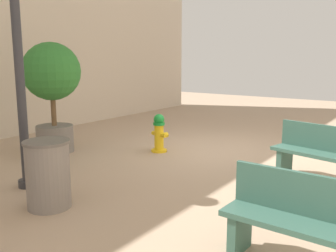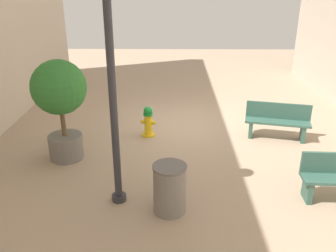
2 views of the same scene
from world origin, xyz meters
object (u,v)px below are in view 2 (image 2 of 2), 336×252
at_px(bench_near, 277,120).
at_px(fire_hydrant, 148,121).
at_px(street_lamp, 111,69).
at_px(trash_bin, 170,189).
at_px(planter_tree, 60,98).

bearing_deg(bench_near, fire_hydrant, -1.31).
bearing_deg(bench_near, street_lamp, 38.02).
relative_size(fire_hydrant, trash_bin, 0.89).
height_order(street_lamp, trash_bin, street_lamp).
relative_size(street_lamp, trash_bin, 4.47).
xyz_separation_m(fire_hydrant, trash_bin, (-0.62, 3.42, 0.06)).
bearing_deg(street_lamp, bench_near, -141.98).
distance_m(planter_tree, street_lamp, 2.57).
bearing_deg(planter_tree, fire_hydrant, -144.79).
distance_m(street_lamp, trash_bin, 2.39).
xyz_separation_m(planter_tree, trash_bin, (-2.50, 2.09, -1.05)).
height_order(fire_hydrant, trash_bin, trash_bin).
relative_size(bench_near, street_lamp, 0.41).
bearing_deg(fire_hydrant, street_lamp, 83.01).
bearing_deg(fire_hydrant, planter_tree, 35.21).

